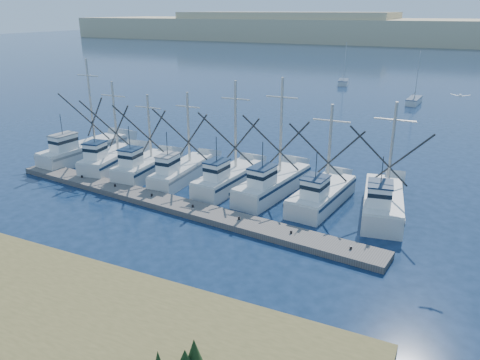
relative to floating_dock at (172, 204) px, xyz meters
The scene contains 7 objects.
ground 8.31m from the floating_dock, 45.28° to the right, with size 500.00×500.00×0.00m, color #0B1C33.
floating_dock is the anchor object (origin of this frame).
dune_ridge 204.24m from the floating_dock, 88.36° to the left, with size 360.00×60.00×10.00m, color tan.
trawler_fleet 5.24m from the floating_dock, 88.57° to the left, with size 32.44×9.73×9.66m.
sailboat_near 52.51m from the floating_dock, 77.23° to the left, with size 1.96×5.54×8.10m.
sailboat_far 66.36m from the floating_dock, 92.96° to the left, with size 2.63×5.18×8.10m.
flying_gull 20.99m from the floating_dock, 13.41° to the left, with size 1.14×0.21×0.21m.
Camera 1 is at (12.90, -21.17, 14.04)m, focal length 35.00 mm.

